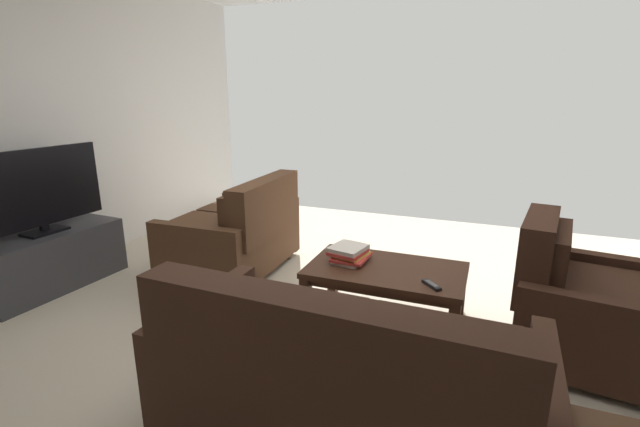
% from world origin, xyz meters
% --- Properties ---
extents(ground_plane, '(5.53, 5.93, 0.01)m').
position_xyz_m(ground_plane, '(0.00, 0.00, -0.00)').
color(ground_plane, beige).
extents(wall_right, '(0.12, 5.93, 2.75)m').
position_xyz_m(wall_right, '(2.77, 0.00, 1.37)').
color(wall_right, silver).
rests_on(wall_right, ground).
extents(sofa_main, '(1.76, 0.95, 0.88)m').
position_xyz_m(sofa_main, '(-0.43, 1.07, 0.37)').
color(sofa_main, black).
rests_on(sofa_main, ground).
extents(loveseat_near, '(0.88, 1.25, 0.89)m').
position_xyz_m(loveseat_near, '(1.13, -0.55, 0.37)').
color(loveseat_near, black).
rests_on(loveseat_near, ground).
extents(coffee_table, '(1.10, 0.66, 0.41)m').
position_xyz_m(coffee_table, '(-0.33, -0.17, 0.34)').
color(coffee_table, '#3D2316').
rests_on(coffee_table, ground).
extents(tv_stand, '(0.54, 1.17, 0.49)m').
position_xyz_m(tv_stand, '(2.43, 0.32, 0.24)').
color(tv_stand, '#38383D').
rests_on(tv_stand, ground).
extents(flat_tv, '(0.22, 1.09, 0.69)m').
position_xyz_m(flat_tv, '(2.43, 0.32, 0.85)').
color(flat_tv, black).
rests_on(flat_tv, tv_stand).
extents(armchair_side, '(1.01, 0.99, 0.88)m').
position_xyz_m(armchair_side, '(-1.59, -0.14, 0.36)').
color(armchair_side, black).
rests_on(armchair_side, ground).
extents(book_stack, '(0.29, 0.31, 0.12)m').
position_xyz_m(book_stack, '(-0.05, -0.19, 0.47)').
color(book_stack, silver).
rests_on(book_stack, coffee_table).
extents(tv_remote, '(0.14, 0.15, 0.02)m').
position_xyz_m(tv_remote, '(-0.68, 0.04, 0.42)').
color(tv_remote, black).
rests_on(tv_remote, coffee_table).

